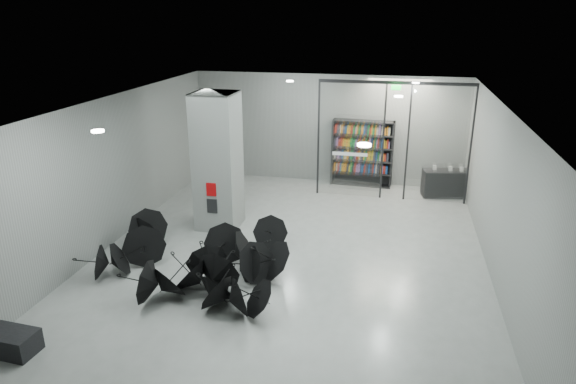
% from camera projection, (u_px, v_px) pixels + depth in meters
% --- Properties ---
extents(room, '(14.00, 14.02, 4.01)m').
position_uv_depth(room, '(287.00, 156.00, 12.17)').
color(room, gray).
rests_on(room, ground).
extents(column, '(1.20, 1.20, 4.00)m').
position_uv_depth(column, '(218.00, 162.00, 14.80)').
color(column, slate).
rests_on(column, ground).
extents(fire_cabinet, '(0.28, 0.04, 0.38)m').
position_uv_depth(fire_cabinet, '(211.00, 190.00, 14.44)').
color(fire_cabinet, '#A50A07').
rests_on(fire_cabinet, column).
extents(info_panel, '(0.30, 0.03, 0.42)m').
position_uv_depth(info_panel, '(212.00, 206.00, 14.61)').
color(info_panel, black).
rests_on(info_panel, column).
extents(exit_sign, '(0.30, 0.06, 0.15)m').
position_uv_depth(exit_sign, '(396.00, 88.00, 16.25)').
color(exit_sign, '#0CE533').
rests_on(exit_sign, room).
extents(glass_partition, '(5.06, 0.08, 4.00)m').
position_uv_depth(glass_partition, '(393.00, 137.00, 16.98)').
color(glass_partition, silver).
rests_on(glass_partition, ground).
extents(bench, '(1.39, 0.66, 0.44)m').
position_uv_depth(bench, '(3.00, 340.00, 9.67)').
color(bench, black).
rests_on(bench, ground).
extents(bookshelf, '(2.23, 0.59, 2.43)m').
position_uv_depth(bookshelf, '(362.00, 153.00, 18.66)').
color(bookshelf, black).
rests_on(bookshelf, ground).
extents(shop_counter, '(1.66, 0.91, 0.94)m').
position_uv_depth(shop_counter, '(446.00, 183.00, 17.73)').
color(shop_counter, black).
rests_on(shop_counter, ground).
extents(umbrella_cluster, '(5.48, 4.60, 1.30)m').
position_uv_depth(umbrella_cluster, '(203.00, 267.00, 12.26)').
color(umbrella_cluster, black).
rests_on(umbrella_cluster, ground).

